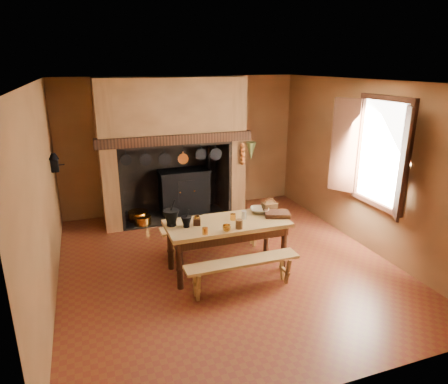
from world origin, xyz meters
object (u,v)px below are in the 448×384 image
Objects in this scene: mixing_bowl at (260,210)px; wicker_basket at (270,206)px; work_table at (227,229)px; bench_front at (242,268)px; coffee_grinder at (197,221)px; iron_range at (184,191)px.

wicker_basket is (0.19, 0.03, 0.03)m from mixing_bowl.
mixing_bowl is (0.62, 0.20, 0.16)m from work_table.
mixing_bowl is at bearing -168.35° from wicker_basket.
wicker_basket reaches higher than bench_front.
coffee_grinder is 0.73× the size of wicker_basket.
coffee_grinder is at bearing 124.41° from bench_front.
coffee_grinder reaches higher than bench_front.
wicker_basket is (1.27, 0.20, 0.01)m from coffee_grinder.
bench_front is at bearing -40.26° from coffee_grinder.
work_table is 1.12× the size of bench_front.
work_table is (0.00, -2.62, 0.18)m from iron_range.
wicker_basket is at bearing 10.46° from mixing_bowl.
wicker_basket is at bearing -71.19° from iron_range.
iron_range reaches higher than mixing_bowl.
coffee_grinder is at bearing -169.93° from wicker_basket.
bench_front is 0.95m from coffee_grinder.
mixing_bowl is (1.08, 0.16, -0.03)m from coffee_grinder.
iron_range is at bearing 90.04° from bench_front.
bench_front is at bearing -126.97° from mixing_bowl.
coffee_grinder reaches higher than mixing_bowl.
iron_range is 0.98× the size of bench_front.
coffee_grinder reaches higher than work_table.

